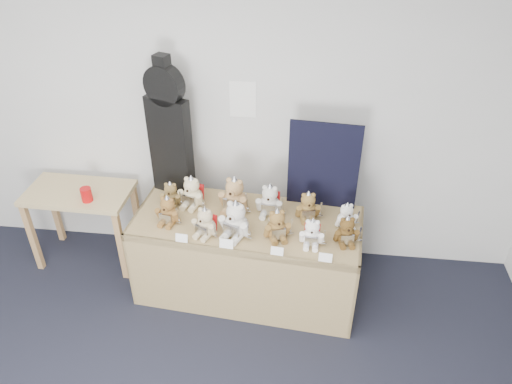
# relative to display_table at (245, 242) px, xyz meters

# --- Properties ---
(room_shell) EXTENTS (6.00, 6.00, 6.00)m
(room_shell) POSITION_rel_display_table_xyz_m (-0.09, 0.64, 0.91)
(room_shell) COLOR silver
(room_shell) RESTS_ON floor
(display_table) EXTENTS (1.82, 0.89, 0.74)m
(display_table) POSITION_rel_display_table_xyz_m (0.00, 0.00, 0.00)
(display_table) COLOR #947C4B
(display_table) RESTS_ON floor
(side_table) EXTENTS (0.89, 0.51, 0.73)m
(side_table) POSITION_rel_display_table_xyz_m (-1.46, 0.31, 0.03)
(side_table) COLOR tan
(side_table) RESTS_ON floor
(guitar_case) EXTENTS (0.37, 0.22, 1.17)m
(guitar_case) POSITION_rel_display_table_xyz_m (-0.65, 0.41, 0.73)
(guitar_case) COLOR black
(guitar_case) RESTS_ON display_table
(navy_board) EXTENTS (0.55, 0.07, 0.73)m
(navy_board) POSITION_rel_display_table_xyz_m (0.57, 0.35, 0.52)
(navy_board) COLOR black
(navy_board) RESTS_ON display_table
(red_cup) EXTENTS (0.09, 0.09, 0.12)m
(red_cup) POSITION_rel_display_table_xyz_m (-1.32, 0.19, 0.21)
(red_cup) COLOR #BD0C0E
(red_cup) RESTS_ON side_table
(teddy_front_far_left) EXTENTS (0.21, 0.19, 0.26)m
(teddy_front_far_left) POSITION_rel_display_table_xyz_m (-0.59, -0.02, 0.26)
(teddy_front_far_left) COLOR brown
(teddy_front_far_left) RESTS_ON display_table
(teddy_front_left) EXTENTS (0.21, 0.20, 0.26)m
(teddy_front_left) POSITION_rel_display_table_xyz_m (-0.28, -0.13, 0.26)
(teddy_front_left) COLOR #CBB78F
(teddy_front_left) RESTS_ON display_table
(teddy_front_centre) EXTENTS (0.26, 0.26, 0.33)m
(teddy_front_centre) POSITION_rel_display_table_xyz_m (-0.05, -0.12, 0.29)
(teddy_front_centre) COLOR silver
(teddy_front_centre) RESTS_ON display_table
(teddy_front_right) EXTENTS (0.23, 0.21, 0.27)m
(teddy_front_right) POSITION_rel_display_table_xyz_m (0.25, -0.11, 0.27)
(teddy_front_right) COLOR brown
(teddy_front_right) RESTS_ON display_table
(teddy_front_far_right) EXTENTS (0.20, 0.17, 0.25)m
(teddy_front_far_right) POSITION_rel_display_table_xyz_m (0.51, -0.16, 0.26)
(teddy_front_far_right) COLOR white
(teddy_front_far_right) RESTS_ON display_table
(teddy_front_end) EXTENTS (0.21, 0.18, 0.25)m
(teddy_front_end) POSITION_rel_display_table_xyz_m (0.75, -0.11, 0.26)
(teddy_front_end) COLOR brown
(teddy_front_end) RESTS_ON display_table
(teddy_back_left) EXTENTS (0.24, 0.22, 0.29)m
(teddy_back_left) POSITION_rel_display_table_xyz_m (-0.45, 0.22, 0.27)
(teddy_back_left) COLOR beige
(teddy_back_left) RESTS_ON display_table
(teddy_back_centre_left) EXTENTS (0.27, 0.25, 0.33)m
(teddy_back_centre_left) POSITION_rel_display_table_xyz_m (-0.11, 0.19, 0.29)
(teddy_back_centre_left) COLOR tan
(teddy_back_centre_left) RESTS_ON display_table
(teddy_back_centre_right) EXTENTS (0.24, 0.20, 0.29)m
(teddy_back_centre_right) POSITION_rel_display_table_xyz_m (0.17, 0.18, 0.27)
(teddy_back_centre_right) COLOR silver
(teddy_back_centre_right) RESTS_ON display_table
(teddy_back_right) EXTENTS (0.22, 0.18, 0.26)m
(teddy_back_right) POSITION_rel_display_table_xyz_m (0.47, 0.16, 0.26)
(teddy_back_right) COLOR olive
(teddy_back_right) RESTS_ON display_table
(teddy_back_end) EXTENTS (0.19, 0.18, 0.23)m
(teddy_back_end) POSITION_rel_display_table_xyz_m (0.76, 0.08, 0.25)
(teddy_back_end) COLOR white
(teddy_back_end) RESTS_ON display_table
(teddy_back_far_left) EXTENTS (0.19, 0.15, 0.23)m
(teddy_back_far_left) POSITION_rel_display_table_xyz_m (-0.62, 0.21, 0.25)
(teddy_back_far_left) COLOR olive
(teddy_back_far_left) RESTS_ON display_table
(entry_card_a) EXTENTS (0.09, 0.03, 0.07)m
(entry_card_a) POSITION_rel_display_table_xyz_m (-0.43, -0.24, 0.19)
(entry_card_a) COLOR white
(entry_card_a) RESTS_ON display_table
(entry_card_b) EXTENTS (0.10, 0.03, 0.07)m
(entry_card_b) POSITION_rel_display_table_xyz_m (-0.10, -0.27, 0.20)
(entry_card_b) COLOR white
(entry_card_b) RESTS_ON display_table
(entry_card_c) EXTENTS (0.09, 0.03, 0.06)m
(entry_card_c) POSITION_rel_display_table_xyz_m (0.27, -0.30, 0.19)
(entry_card_c) COLOR white
(entry_card_c) RESTS_ON display_table
(entry_card_d) EXTENTS (0.09, 0.03, 0.07)m
(entry_card_d) POSITION_rel_display_table_xyz_m (0.61, -0.33, 0.19)
(entry_card_d) COLOR white
(entry_card_d) RESTS_ON display_table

